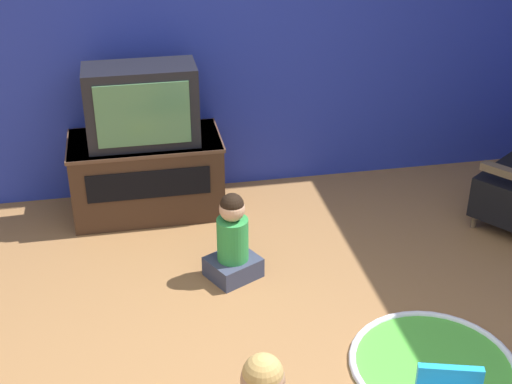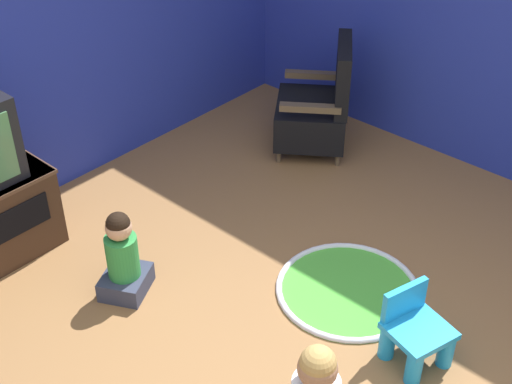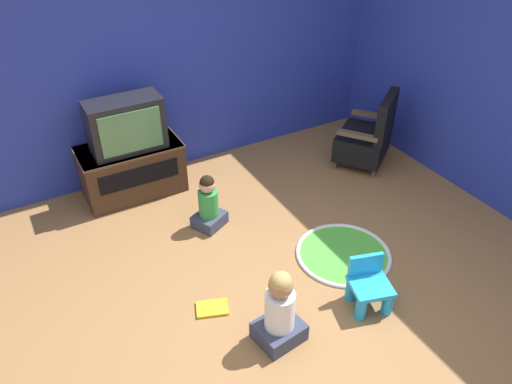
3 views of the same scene
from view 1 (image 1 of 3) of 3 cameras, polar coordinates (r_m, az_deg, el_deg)
tv_cabinet at (r=5.06m, az=-8.71°, el=1.46°), size 1.05×0.57×0.55m
television at (r=4.80m, az=-9.13°, el=6.87°), size 0.73×0.36×0.54m
play_mat at (r=3.90m, az=13.99°, el=-13.24°), size 0.87×0.87×0.04m
child_watching_left at (r=4.30m, az=-1.88°, el=-3.99°), size 0.38×0.36×0.57m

